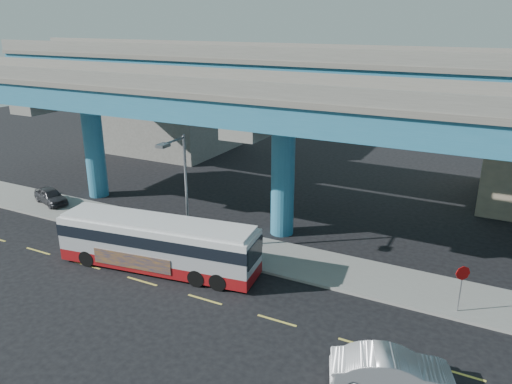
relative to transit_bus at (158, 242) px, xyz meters
The scene contains 10 objects.
ground 4.58m from the transit_bus, 18.02° to the right, with size 120.00×120.00×0.00m, color black.
sidewalk 6.04m from the transit_bus, 45.65° to the left, with size 70.00×4.00×0.15m, color gray.
lane_markings 4.68m from the transit_bus, 21.75° to the right, with size 58.00×0.12×0.01m.
viaduct 11.57m from the transit_bus, 62.33° to the left, with size 52.00×12.40×11.70m.
building_concrete 27.85m from the transit_bus, 125.08° to the left, with size 12.00×10.00×9.00m, color gray.
transit_bus is the anchor object (origin of this frame).
sedan 14.32m from the transit_bus, 14.91° to the right, with size 4.91×3.15×1.53m, color #B6B6BB.
parked_car 14.23m from the transit_bus, 162.11° to the left, with size 3.68×2.32×1.17m, color #323238.
street_lamp 3.82m from the transit_bus, 85.48° to the left, with size 0.50×2.34×7.06m.
stop_sign 15.74m from the transit_bus, 10.44° to the left, with size 0.60×0.45×2.39m.
Camera 1 is at (12.33, -18.52, 13.37)m, focal length 35.00 mm.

